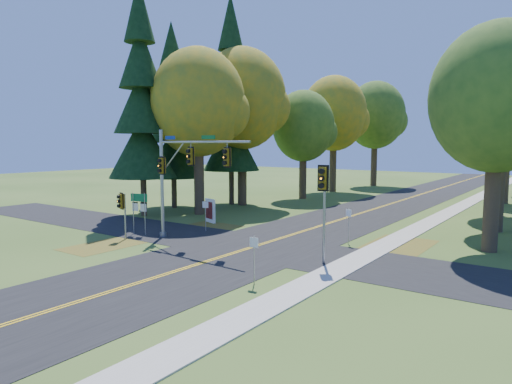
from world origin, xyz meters
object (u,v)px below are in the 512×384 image
Objects in this scene: traffic_mast at (181,170)px; info_kiosk at (210,211)px; east_signal_pole at (323,189)px; route_sign_cluster at (139,205)px.

traffic_mast is 4.21× the size of info_kiosk.
east_signal_pole is at bearing -5.03° from info_kiosk.
info_kiosk is (0.70, 6.35, -1.09)m from route_sign_cluster.
east_signal_pole is 13.59m from route_sign_cluster.
info_kiosk is (-3.02, 6.12, -3.58)m from traffic_mast.
traffic_mast reaches higher than route_sign_cluster.
traffic_mast is at bearing -43.70° from info_kiosk.
traffic_mast is 9.77m from east_signal_pole.
route_sign_cluster reaches higher than info_kiosk.
traffic_mast reaches higher than info_kiosk.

